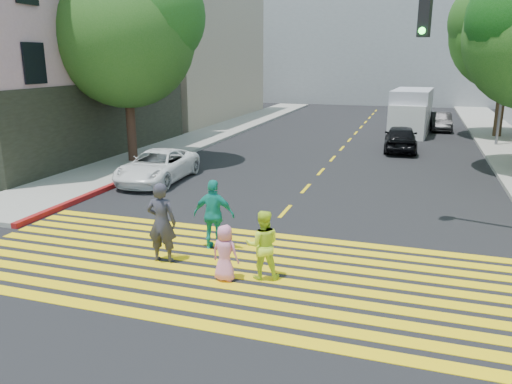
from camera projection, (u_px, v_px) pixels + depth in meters
The scene contains 20 objects.
ground at pixel (211, 294), 10.24m from camera, with size 120.00×120.00×0.00m, color black.
sidewalk_left at pixel (222, 130), 32.97m from camera, with size 3.00×40.00×0.15m, color gray.
curb_red at pixel (98, 192), 17.79m from camera, with size 0.20×8.00×0.16m, color maroon.
crosswalk at pixel (233, 269), 11.41m from camera, with size 13.40×5.30×0.01m.
lane_line at pixel (353, 136), 30.92m from camera, with size 0.12×34.40×0.01m.
building_left_pink at pixel (7, 60), 24.85m from camera, with size 12.10×14.10×11.00m.
building_left_tan at pixel (161, 54), 39.44m from camera, with size 12.00×16.00×10.00m, color tan.
backdrop_block at pixel (387, 45), 52.79m from camera, with size 30.00×8.00×12.00m, color gray.
tree_left at pixel (127, 30), 21.46m from camera, with size 6.99×6.60×8.71m.
tree_right_far at pixel (512, 26), 28.49m from camera, with size 7.68×7.29×9.55m.
pedestrian_man at pixel (162, 223), 11.66m from camera, with size 0.70×0.46×1.92m, color #2F2E3A.
pedestrian_woman at pixel (263, 245), 10.78m from camera, with size 0.75×0.59×1.55m, color #D5F630.
pedestrian_child at pixel (225, 253), 10.73m from camera, with size 0.61×0.40×1.25m, color pink.
pedestrian_extra at pixel (214, 215), 12.46m from camera, with size 1.05×0.44×1.79m, color teal.
white_sedan at pixel (157, 166), 19.46m from camera, with size 2.02×4.37×1.21m, color white.
dark_car_near at pixel (401, 138), 25.79m from camera, with size 1.63×4.05×1.38m, color black.
silver_car at pixel (414, 117), 35.42m from camera, with size 1.74×4.29×1.24m, color gray.
dark_car_parked at pixel (441, 121), 33.33m from camera, with size 1.27×3.63×1.20m, color black.
white_van at pixel (411, 113), 31.58m from camera, with size 2.62×6.05×2.79m.
street_lamp at pixel (503, 56), 26.01m from camera, with size 1.88×0.56×8.33m.
Camera 1 is at (3.76, -8.61, 4.68)m, focal length 35.00 mm.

